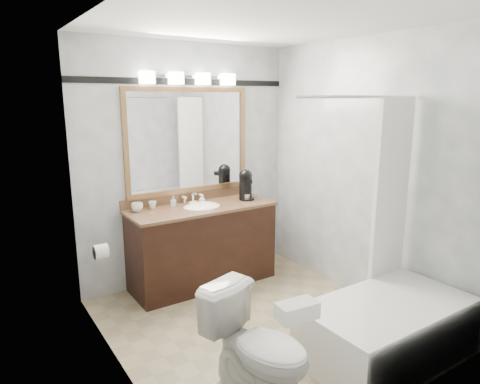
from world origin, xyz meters
TOP-DOWN VIEW (x-y plane):
  - room at (0.00, 0.00)m, footprint 2.42×2.62m
  - vanity at (0.00, 1.02)m, footprint 1.53×0.58m
  - mirror at (0.00, 1.28)m, footprint 1.40×0.04m
  - vanity_light_bar at (0.00, 1.23)m, footprint 1.02×0.14m
  - accent_stripe at (0.00, 1.29)m, footprint 2.40×0.01m
  - bathtub at (0.55, -0.90)m, footprint 1.30×0.75m
  - tp_roll at (-1.14, 0.66)m, footprint 0.11×0.12m
  - toilet at (-0.56, -0.76)m, footprint 0.61×0.82m
  - tissue_box at (-0.56, -1.12)m, footprint 0.24×0.15m
  - coffee_maker at (0.57, 1.05)m, footprint 0.18×0.21m
  - cup_left at (-0.63, 1.18)m, footprint 0.13×0.13m
  - cup_right at (-0.46, 1.20)m, footprint 0.09×0.09m
  - soap_bottle_a at (-0.25, 1.16)m, footprint 0.06×0.06m
  - soap_bottle_b at (0.08, 1.15)m, footprint 0.08×0.08m
  - soap_bar at (-0.04, 1.13)m, footprint 0.10×0.09m

SIDE VIEW (x-z plane):
  - bathtub at x=0.55m, z-range -0.70..1.26m
  - toilet at x=-0.56m, z-range 0.00..0.74m
  - vanity at x=0.00m, z-range -0.04..0.93m
  - tp_roll at x=-1.14m, z-range 0.64..0.76m
  - tissue_box at x=-0.56m, z-range 0.74..0.84m
  - soap_bar at x=-0.04m, z-range 0.85..0.88m
  - cup_right at x=-0.46m, z-range 0.85..0.92m
  - soap_bottle_b at x=0.08m, z-range 0.85..0.93m
  - cup_left at x=-0.63m, z-range 0.85..0.94m
  - soap_bottle_a at x=-0.25m, z-range 0.85..0.95m
  - coffee_maker at x=0.57m, z-range 0.85..1.18m
  - room at x=0.00m, z-range -0.01..2.51m
  - mirror at x=0.00m, z-range 0.95..2.05m
  - accent_stripe at x=0.00m, z-range 2.07..2.13m
  - vanity_light_bar at x=0.00m, z-range 2.07..2.19m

